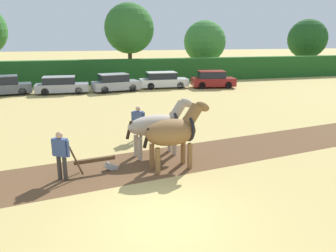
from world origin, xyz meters
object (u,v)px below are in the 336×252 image
(plow, at_px, (99,163))
(parked_car_center, at_px, (115,83))
(farmer_beside_team, at_px, (138,121))
(parked_car_left, at_px, (4,86))
(parked_car_right, at_px, (213,80))
(parked_car_center_right, at_px, (163,80))
(parked_car_center_left, at_px, (61,85))
(draft_horse_lead_right, at_px, (158,125))
(farmer_at_plow, at_px, (61,152))
(draft_horse_lead_left, at_px, (174,132))
(tree_center, at_px, (205,42))
(tree_center_left, at_px, (129,29))
(tree_center_right, at_px, (307,39))

(plow, distance_m, parked_car_center, 18.10)
(farmer_beside_team, xyz_separation_m, parked_car_left, (-8.10, 15.23, -0.15))
(parked_car_right, bearing_deg, parked_car_center_right, 178.48)
(parked_car_center_left, bearing_deg, plow, -82.58)
(draft_horse_lead_right, distance_m, farmer_at_plow, 3.92)
(draft_horse_lead_left, distance_m, draft_horse_lead_right, 1.49)
(tree_center, xyz_separation_m, draft_horse_lead_right, (-12.93, -26.57, -2.85))
(parked_car_center_right, height_order, parked_car_right, parked_car_right)
(draft_horse_lead_left, distance_m, parked_car_center_right, 19.63)
(tree_center_left, height_order, parked_car_center, tree_center_left)
(parked_car_right, bearing_deg, farmer_beside_team, -113.63)
(tree_center_right, xyz_separation_m, draft_horse_lead_right, (-28.37, -27.19, -3.18))
(farmer_at_plow, height_order, parked_car_right, farmer_at_plow)
(parked_car_center_left, bearing_deg, tree_center_right, 20.06)
(draft_horse_lead_left, distance_m, parked_car_center_left, 18.88)
(tree_center_left, xyz_separation_m, plow, (-5.68, -25.63, -5.22))
(tree_center, distance_m, plow, 31.85)
(draft_horse_lead_left, distance_m, plow, 2.85)
(tree_center_right, xyz_separation_m, parked_car_center_left, (-32.37, -10.26, -3.74))
(tree_center, bearing_deg, parked_car_center_right, -131.01)
(tree_center_left, height_order, draft_horse_lead_right, tree_center_left)
(tree_center, height_order, tree_center_right, tree_center_right)
(parked_car_center_right, bearing_deg, draft_horse_lead_right, -102.90)
(parked_car_center_right, bearing_deg, parked_car_center_left, -172.93)
(draft_horse_lead_right, distance_m, farmer_beside_team, 2.24)
(tree_center, xyz_separation_m, tree_center_right, (15.44, 0.62, 0.33))
(tree_center_right, xyz_separation_m, draft_horse_lead_left, (-28.18, -28.66, -3.08))
(draft_horse_lead_left, xyz_separation_m, parked_car_left, (-8.66, 18.89, -0.60))
(parked_car_center_right, bearing_deg, tree_center_left, 107.85)
(tree_center_right, xyz_separation_m, farmer_beside_team, (-28.73, -25.00, -3.53))
(parked_car_center_left, height_order, parked_car_center, parked_car_center)
(draft_horse_lead_left, relative_size, plow, 1.58)
(farmer_beside_team, bearing_deg, tree_center_left, 19.45)
(parked_car_center_left, xyz_separation_m, parked_car_center_right, (9.07, 0.61, 0.03))
(parked_car_center_left, distance_m, parked_car_center_right, 9.09)
(tree_center_right, distance_m, farmer_beside_team, 38.25)
(draft_horse_lead_right, height_order, parked_car_left, draft_horse_lead_right)
(tree_center_right, distance_m, parked_car_center, 29.97)
(tree_center, relative_size, farmer_beside_team, 4.24)
(plow, bearing_deg, parked_car_right, 47.78)
(parked_car_left, height_order, parked_car_right, parked_car_left)
(farmer_beside_team, height_order, parked_car_center_left, farmer_beside_team)
(farmer_at_plow, bearing_deg, plow, -39.48)
(plow, height_order, parked_car_center_right, parked_car_center_right)
(tree_center_left, relative_size, draft_horse_lead_right, 2.82)
(parked_car_left, relative_size, parked_car_center, 0.99)
(farmer_beside_team, relative_size, parked_car_center_left, 0.36)
(tree_center_right, distance_m, parked_car_right, 21.87)
(tree_center_left, bearing_deg, farmer_at_plow, -104.86)
(draft_horse_lead_right, relative_size, plow, 1.75)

